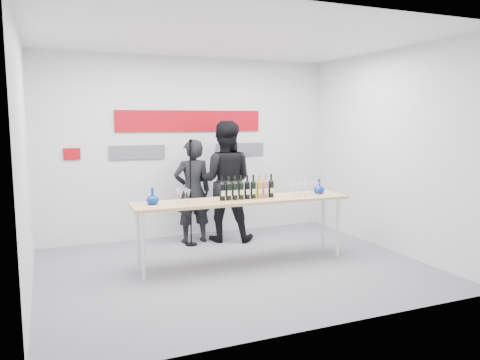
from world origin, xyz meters
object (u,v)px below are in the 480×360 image
object	(u,v)px
presenter_left	(193,191)
mic_stand	(191,213)
presenter_right	(225,181)
tasting_table	(243,204)

from	to	relation	value
presenter_left	mic_stand	bearing A→B (deg)	65.21
presenter_left	presenter_right	bearing A→B (deg)	173.12
presenter_left	presenter_right	distance (m)	0.55
presenter_right	presenter_left	bearing A→B (deg)	16.26
tasting_table	presenter_left	world-z (taller)	presenter_left
presenter_left	presenter_right	world-z (taller)	presenter_right
tasting_table	mic_stand	xyz separation A→B (m)	(-0.39, 1.16, -0.32)
presenter_left	mic_stand	xyz separation A→B (m)	(-0.08, -0.17, -0.32)
mic_stand	presenter_left	bearing A→B (deg)	41.12
tasting_table	mic_stand	distance (m)	1.27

